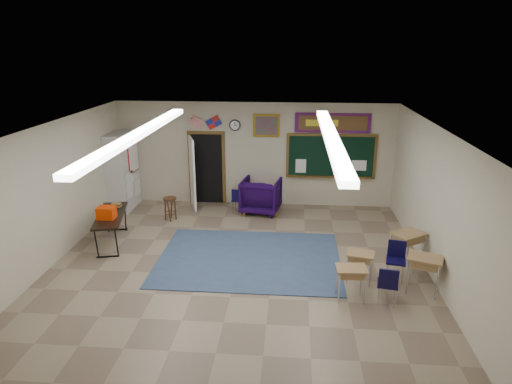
# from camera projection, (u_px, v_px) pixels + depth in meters

# --- Properties ---
(floor) EXTENTS (9.00, 9.00, 0.00)m
(floor) POSITION_uv_depth(u_px,v_px,m) (236.00, 276.00, 9.41)
(floor) COLOR #83725A
(floor) RESTS_ON ground
(back_wall) EXTENTS (8.00, 0.04, 3.00)m
(back_wall) POSITION_uv_depth(u_px,v_px,m) (254.00, 154.00, 13.20)
(back_wall) COLOR #B6AA93
(back_wall) RESTS_ON floor
(front_wall) EXTENTS (8.00, 0.04, 3.00)m
(front_wall) POSITION_uv_depth(u_px,v_px,m) (179.00, 358.00, 4.68)
(front_wall) COLOR #B6AA93
(front_wall) RESTS_ON floor
(left_wall) EXTENTS (0.04, 9.00, 3.00)m
(left_wall) POSITION_uv_depth(u_px,v_px,m) (39.00, 202.00, 9.25)
(left_wall) COLOR #B6AA93
(left_wall) RESTS_ON floor
(right_wall) EXTENTS (0.04, 9.00, 3.00)m
(right_wall) POSITION_uv_depth(u_px,v_px,m) (444.00, 214.00, 8.63)
(right_wall) COLOR #B6AA93
(right_wall) RESTS_ON floor
(ceiling) EXTENTS (8.00, 9.00, 0.04)m
(ceiling) POSITION_uv_depth(u_px,v_px,m) (233.00, 132.00, 8.47)
(ceiling) COLOR beige
(ceiling) RESTS_ON back_wall
(area_rug) EXTENTS (4.00, 3.00, 0.02)m
(area_rug) POSITION_uv_depth(u_px,v_px,m) (249.00, 258.00, 10.15)
(area_rug) COLOR #38486B
(area_rug) RESTS_ON floor
(fluorescent_strips) EXTENTS (3.86, 6.00, 0.10)m
(fluorescent_strips) POSITION_uv_depth(u_px,v_px,m) (233.00, 135.00, 8.49)
(fluorescent_strips) COLOR white
(fluorescent_strips) RESTS_ON ceiling
(doorway) EXTENTS (1.10, 0.89, 2.16)m
(doorway) POSITION_uv_depth(u_px,v_px,m) (203.00, 169.00, 13.31)
(doorway) COLOR black
(doorway) RESTS_ON back_wall
(chalkboard) EXTENTS (2.55, 0.14, 1.30)m
(chalkboard) POSITION_uv_depth(u_px,v_px,m) (331.00, 157.00, 13.00)
(chalkboard) COLOR brown
(chalkboard) RESTS_ON back_wall
(bulletin_board) EXTENTS (2.10, 0.05, 0.55)m
(bulletin_board) POSITION_uv_depth(u_px,v_px,m) (333.00, 123.00, 12.70)
(bulletin_board) COLOR #A00D13
(bulletin_board) RESTS_ON back_wall
(framed_art_print) EXTENTS (0.75, 0.05, 0.65)m
(framed_art_print) POSITION_uv_depth(u_px,v_px,m) (266.00, 126.00, 12.87)
(framed_art_print) COLOR olive
(framed_art_print) RESTS_ON back_wall
(wall_clock) EXTENTS (0.32, 0.05, 0.32)m
(wall_clock) POSITION_uv_depth(u_px,v_px,m) (235.00, 125.00, 12.95)
(wall_clock) COLOR black
(wall_clock) RESTS_ON back_wall
(wall_flags) EXTENTS (1.16, 0.06, 0.70)m
(wall_flags) POSITION_uv_depth(u_px,v_px,m) (205.00, 120.00, 12.95)
(wall_flags) COLOR red
(wall_flags) RESTS_ON back_wall
(storage_cabinet) EXTENTS (0.59, 1.25, 2.20)m
(storage_cabinet) POSITION_uv_depth(u_px,v_px,m) (123.00, 171.00, 13.00)
(storage_cabinet) COLOR beige
(storage_cabinet) RESTS_ON floor
(wingback_armchair) EXTENTS (1.18, 1.21, 0.96)m
(wingback_armchair) POSITION_uv_depth(u_px,v_px,m) (261.00, 196.00, 12.84)
(wingback_armchair) COLOR black
(wingback_armchair) RESTS_ON floor
(student_chair_reading) EXTENTS (0.41, 0.41, 0.73)m
(student_chair_reading) POSITION_uv_depth(u_px,v_px,m) (239.00, 200.00, 12.80)
(student_chair_reading) COLOR black
(student_chair_reading) RESTS_ON floor
(student_chair_desk_a) EXTENTS (0.45, 0.45, 0.77)m
(student_chair_desk_a) POSITION_uv_depth(u_px,v_px,m) (387.00, 285.00, 8.31)
(student_chair_desk_a) COLOR black
(student_chair_desk_a) RESTS_ON floor
(student_chair_desk_b) EXTENTS (0.47, 0.47, 0.79)m
(student_chair_desk_b) POSITION_uv_depth(u_px,v_px,m) (396.00, 262.00, 9.15)
(student_chair_desk_b) COLOR black
(student_chair_desk_b) RESTS_ON floor
(student_desk_front_left) EXTENTS (0.61, 0.51, 0.63)m
(student_desk_front_left) POSITION_uv_depth(u_px,v_px,m) (360.00, 266.00, 9.08)
(student_desk_front_left) COLOR #A17E4B
(student_desk_front_left) RESTS_ON floor
(student_desk_front_right) EXTENTS (0.81, 0.76, 0.77)m
(student_desk_front_right) POSITION_uv_depth(u_px,v_px,m) (407.00, 248.00, 9.69)
(student_desk_front_right) COLOR #A17E4B
(student_desk_front_right) RESTS_ON floor
(student_desk_back_left) EXTENTS (0.58, 0.45, 0.66)m
(student_desk_back_left) POSITION_uv_depth(u_px,v_px,m) (351.00, 282.00, 8.43)
(student_desk_back_left) COLOR #A17E4B
(student_desk_back_left) RESTS_ON floor
(student_desk_back_right) EXTENTS (0.75, 0.66, 0.75)m
(student_desk_back_right) POSITION_uv_depth(u_px,v_px,m) (424.00, 273.00, 8.66)
(student_desk_back_right) COLOR #A17E4B
(student_desk_back_right) RESTS_ON floor
(folding_table) EXTENTS (0.97, 1.86, 1.01)m
(folding_table) POSITION_uv_depth(u_px,v_px,m) (112.00, 228.00, 10.82)
(folding_table) COLOR black
(folding_table) RESTS_ON floor
(wooden_stool) EXTENTS (0.36, 0.36, 0.63)m
(wooden_stool) POSITION_uv_depth(u_px,v_px,m) (170.00, 209.00, 12.28)
(wooden_stool) COLOR #472815
(wooden_stool) RESTS_ON floor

